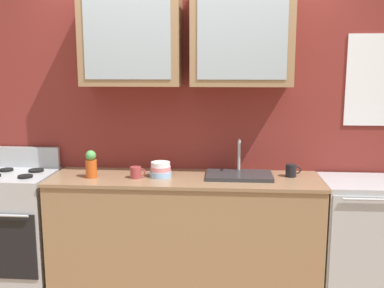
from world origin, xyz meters
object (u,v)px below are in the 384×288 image
(cup_near_sink, at_px, (291,170))
(cup_near_bowls, at_px, (136,172))
(bowl_stack, at_px, (161,170))
(sink_faucet, at_px, (239,175))
(vase, at_px, (91,165))
(dishwasher, at_px, (360,235))
(stove_range, at_px, (19,224))

(cup_near_sink, height_order, cup_near_bowls, cup_near_sink)
(bowl_stack, height_order, cup_near_bowls, bowl_stack)
(sink_faucet, relative_size, bowl_stack, 3.03)
(vase, relative_size, cup_near_bowls, 1.80)
(cup_near_sink, relative_size, dishwasher, 0.14)
(cup_near_bowls, bearing_deg, sink_faucet, 6.29)
(sink_faucet, height_order, cup_near_bowls, sink_faucet)
(stove_range, xyz_separation_m, sink_faucet, (1.84, 0.04, 0.46))
(stove_range, distance_m, cup_near_bowls, 1.13)
(dishwasher, bearing_deg, vase, -178.41)
(vase, height_order, dishwasher, vase)
(vase, distance_m, cup_near_bowls, 0.36)
(vase, relative_size, dishwasher, 0.25)
(bowl_stack, height_order, vase, vase)
(stove_range, height_order, vase, vase)
(bowl_stack, xyz_separation_m, cup_near_sink, (1.05, 0.08, -0.01))
(vase, xyz_separation_m, cup_near_bowls, (0.36, 0.01, -0.06))
(sink_faucet, bearing_deg, dishwasher, -2.65)
(sink_faucet, distance_m, cup_near_sink, 0.42)
(bowl_stack, height_order, cup_near_sink, bowl_stack)
(cup_near_bowls, bearing_deg, cup_near_sink, 6.30)
(stove_range, height_order, sink_faucet, sink_faucet)
(sink_faucet, relative_size, cup_near_bowls, 4.27)
(bowl_stack, xyz_separation_m, dishwasher, (1.59, -0.01, -0.50))
(sink_faucet, bearing_deg, stove_range, -178.75)
(sink_faucet, xyz_separation_m, cup_near_bowls, (-0.82, -0.09, 0.02))
(bowl_stack, height_order, dishwasher, bowl_stack)
(bowl_stack, xyz_separation_m, cup_near_bowls, (-0.19, -0.05, -0.01))
(bowl_stack, bearing_deg, vase, -172.95)
(sink_faucet, bearing_deg, vase, -174.97)
(bowl_stack, distance_m, vase, 0.55)
(vase, bearing_deg, dishwasher, 1.59)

